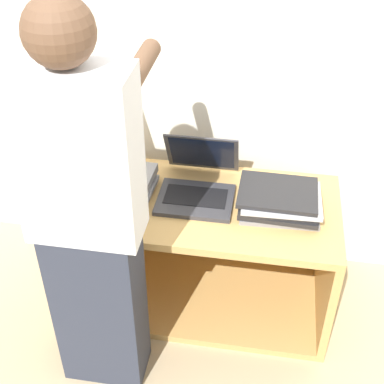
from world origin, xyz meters
The scene contains 8 objects.
ground_plane centered at (0.00, 0.00, 0.00)m, with size 12.00×12.00×0.00m, color tan.
wall_back centered at (0.00, 0.72, 1.20)m, with size 8.00×0.05×2.40m.
cart centered at (0.00, 0.37, 0.30)m, with size 1.27×0.61×0.61m.
laptop_open centered at (0.00, 0.37, 0.66)m, with size 0.33×0.39×0.25m.
laptop_stack_left centered at (-0.37, 0.31, 0.66)m, with size 0.36×0.28×0.10m.
laptop_stack_right centered at (0.37, 0.31, 0.66)m, with size 0.36×0.28×0.10m.
person centered at (-0.31, -0.16, 0.82)m, with size 0.40×0.53×1.63m.
inventory_tag centered at (-0.36, 0.24, 0.71)m, with size 0.06×0.02×0.01m.
Camera 1 is at (0.29, -1.55, 2.06)m, focal length 50.00 mm.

